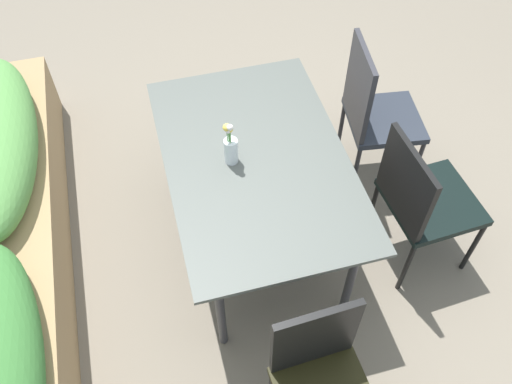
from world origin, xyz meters
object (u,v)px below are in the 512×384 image
Objects in this scene: flower_vase at (231,146)px; planter_box at (5,262)px; chair_near_right at (373,110)px; chair_end_left at (321,377)px; chair_near_left at (422,198)px; dining_table at (256,166)px.

planter_box is at bearing 92.46° from flower_vase.
chair_near_right is 1.04m from flower_vase.
chair_end_left reaches higher than planter_box.
flower_vase reaches higher than chair_near_left.
chair_end_left is at bearing -127.49° from planter_box.
chair_near_right is at bearing -67.74° from dining_table.
chair_near_right reaches higher than chair_near_left.
planter_box is (-0.37, 2.20, -0.21)m from chair_near_right.
chair_near_left is 3.45× the size of flower_vase.
dining_table is at bearing -60.17° from chair_near_right.
planter_box is (-0.04, 1.38, -0.32)m from dining_table.
chair_near_right is (0.34, -0.82, -0.11)m from dining_table.
chair_near_left is 0.92× the size of chair_near_right.
chair_near_right is at bearing -80.38° from planter_box.
dining_table is 1.42× the size of chair_near_right.
planter_box is (1.05, 1.38, -0.15)m from chair_end_left.
flower_vase is 1.34m from planter_box.
chair_end_left is 1.65m from chair_near_right.
flower_vase is (1.11, 0.12, 0.34)m from chair_end_left.
chair_near_left is 1.04× the size of chair_end_left.
dining_table is 1.61× the size of chair_end_left.
planter_box is at bearing -101.06° from chair_near_left.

